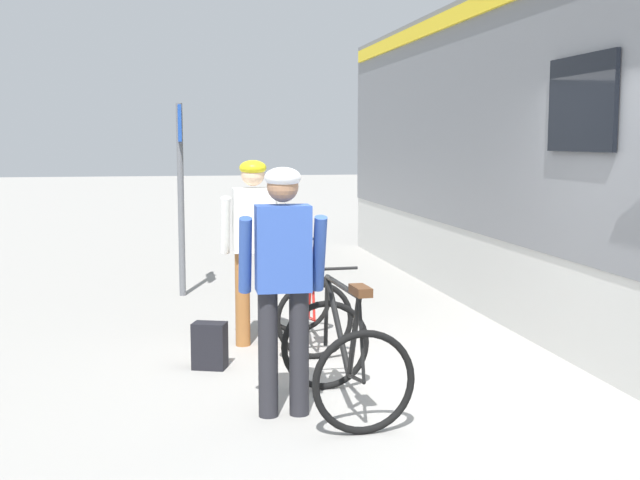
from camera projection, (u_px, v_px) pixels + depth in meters
name	position (u px, v px, depth m)	size (l,w,h in m)	color
ground_plane	(440.00, 393.00, 6.34)	(80.00, 80.00, 0.00)	gray
cyclist_near_in_white	(253.00, 235.00, 7.70)	(0.61, 0.31, 1.76)	#935B2D
cyclist_far_in_blue	(283.00, 269.00, 5.70)	(0.62, 0.32, 1.76)	#232328
bicycle_near_red	(305.00, 304.00, 7.76)	(0.71, 1.08, 0.99)	black
bicycle_far_black	(343.00, 356.00, 5.88)	(0.77, 1.11, 0.99)	black
backpack_on_platform	(210.00, 346.00, 6.99)	(0.28, 0.18, 0.40)	black
platform_sign_post	(180.00, 167.00, 10.12)	(0.08, 0.70, 2.40)	#595B60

